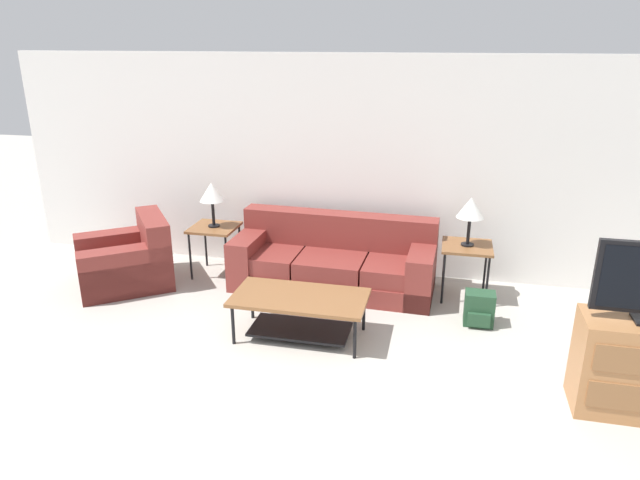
% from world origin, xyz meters
% --- Properties ---
extents(wall_back, '(8.62, 0.06, 2.60)m').
position_xyz_m(wall_back, '(0.00, 4.04, 1.30)').
color(wall_back, white).
rests_on(wall_back, ground_plane).
extents(couch, '(2.33, 0.95, 0.82)m').
position_xyz_m(couch, '(-0.08, 3.44, 0.30)').
color(couch, maroon).
rests_on(couch, ground_plane).
extents(armchair, '(1.35, 1.34, 0.80)m').
position_xyz_m(armchair, '(-2.45, 2.98, 0.28)').
color(armchair, maroon).
rests_on(armchair, ground_plane).
extents(coffee_table, '(1.28, 0.67, 0.44)m').
position_xyz_m(coffee_table, '(-0.16, 2.20, 0.32)').
color(coffee_table, brown).
rests_on(coffee_table, ground_plane).
extents(side_table_left, '(0.54, 0.53, 0.62)m').
position_xyz_m(side_table_left, '(-1.56, 3.49, 0.55)').
color(side_table_left, brown).
rests_on(side_table_left, ground_plane).
extents(side_table_right, '(0.54, 0.53, 0.62)m').
position_xyz_m(side_table_right, '(1.40, 3.49, 0.55)').
color(side_table_right, brown).
rests_on(side_table_right, ground_plane).
extents(table_lamp_left, '(0.29, 0.29, 0.54)m').
position_xyz_m(table_lamp_left, '(-1.56, 3.49, 1.03)').
color(table_lamp_left, black).
rests_on(table_lamp_left, side_table_left).
extents(table_lamp_right, '(0.29, 0.29, 0.54)m').
position_xyz_m(table_lamp_right, '(1.40, 3.49, 1.03)').
color(table_lamp_right, black).
rests_on(table_lamp_right, side_table_right).
extents(backpack, '(0.30, 0.29, 0.35)m').
position_xyz_m(backpack, '(1.55, 2.85, 0.17)').
color(backpack, '#23472D').
rests_on(backpack, ground_plane).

